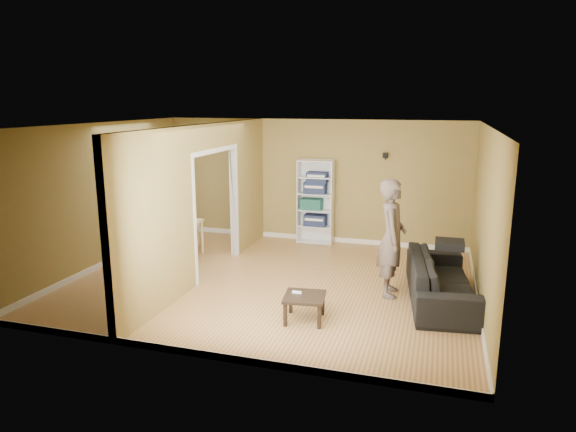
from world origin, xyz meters
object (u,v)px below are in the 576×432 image
object	(u,v)px
dining_table	(171,225)
chair_far	(189,225)
sofa	(442,273)
bookshelf	(316,202)
coffee_table	(305,299)
person	(392,228)
chair_left	(135,229)
chair_near	(155,239)

from	to	relation	value
dining_table	chair_far	xyz separation A→B (m)	(0.10, 0.56, -0.12)
sofa	chair_far	xyz separation A→B (m)	(-4.98, 1.46, 0.05)
bookshelf	coffee_table	size ratio (longest dim) A/B	3.23
person	chair_far	size ratio (longest dim) A/B	2.16
bookshelf	chair_far	bearing A→B (deg)	-153.09
sofa	dining_table	bearing A→B (deg)	73.03
person	chair_left	xyz separation A→B (m)	(-5.07, 0.80, -0.58)
coffee_table	chair_near	world-z (taller)	chair_near
bookshelf	coffee_table	world-z (taller)	bookshelf
sofa	chair_left	world-z (taller)	chair_left
person	bookshelf	distance (m)	3.21
sofa	dining_table	xyz separation A→B (m)	(-5.07, 0.90, 0.17)
dining_table	person	bearing A→B (deg)	-11.28
coffee_table	chair_near	size ratio (longest dim) A/B	0.54
bookshelf	dining_table	world-z (taller)	bookshelf
bookshelf	chair_near	distance (m)	3.45
chair_near	coffee_table	bearing A→B (deg)	-28.73
bookshelf	chair_left	distance (m)	3.74
dining_table	chair_left	distance (m)	0.77
person	chair_far	bearing A→B (deg)	66.53
chair_left	chair_far	distance (m)	1.06
sofa	coffee_table	world-z (taller)	sofa
sofa	person	bearing A→B (deg)	79.86
chair_left	person	bearing A→B (deg)	70.42
chair_left	bookshelf	bearing A→B (deg)	108.81
sofa	chair_far	bearing A→B (deg)	66.78
chair_near	chair_far	world-z (taller)	chair_near
chair_far	bookshelf	bearing A→B (deg)	-174.94
chair_left	chair_far	world-z (taller)	chair_left
chair_left	sofa	bearing A→B (deg)	71.16
person	chair_near	xyz separation A→B (m)	(-4.27, 0.20, -0.56)
dining_table	coffee_table	bearing A→B (deg)	-33.88
person	dining_table	xyz separation A→B (m)	(-4.31, 0.86, -0.46)
dining_table	chair_near	distance (m)	0.67
chair_far	sofa	bearing A→B (deg)	141.81
coffee_table	chair_far	distance (m)	4.22
bookshelf	chair_near	world-z (taller)	bookshelf
coffee_table	dining_table	world-z (taller)	dining_table
chair_near	chair_left	bearing A→B (deg)	140.24
sofa	chair_near	xyz separation A→B (m)	(-5.03, 0.25, 0.07)
person	chair_far	distance (m)	4.48
bookshelf	coffee_table	bearing A→B (deg)	-78.50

